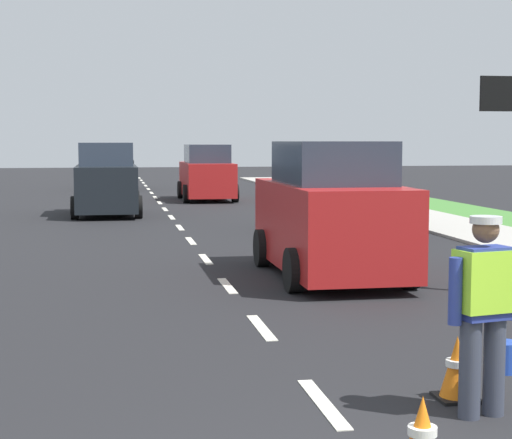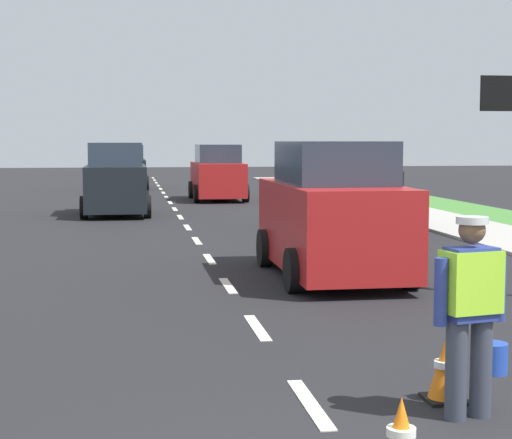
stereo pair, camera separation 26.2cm
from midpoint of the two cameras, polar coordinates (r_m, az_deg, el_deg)
The scene contains 10 objects.
ground_plane at distance 25.34m, azimuth -6.15°, elevation 0.20°, with size 96.00×96.00×0.00m, color black.
lane_center_line at distance 29.51m, azimuth -6.69°, elevation 0.93°, with size 0.14×46.40×0.01m.
road_worker at distance 7.11m, azimuth 14.40°, elevation -5.71°, with size 0.73×0.47×1.67m.
traffic_cone_near at distance 7.64m, azimuth 12.61°, elevation -9.88°, with size 0.36×0.36×0.57m.
traffic_cone_far at distance 5.92m, azimuth 10.01°, elevation -14.45°, with size 0.36×0.36×0.57m.
car_parked_far at distance 21.66m, azimuth 5.55°, elevation 2.11°, with size 1.87×3.90×2.26m.
car_outgoing_ahead at distance 13.97m, azimuth 4.56°, elevation 0.36°, with size 2.04×4.30×2.27m.
car_oncoming_second at distance 26.03m, azimuth -10.47°, elevation 2.56°, with size 2.06×3.92×2.23m.
car_outgoing_far at distance 32.19m, azimuth -3.61°, elevation 3.10°, with size 2.05×4.08×2.14m.
car_oncoming_third at distance 39.99m, azimuth -9.77°, elevation 3.45°, with size 1.89×4.14×2.11m.
Camera 1 is at (-1.80, -4.16, 2.28)m, focal length 58.52 mm.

